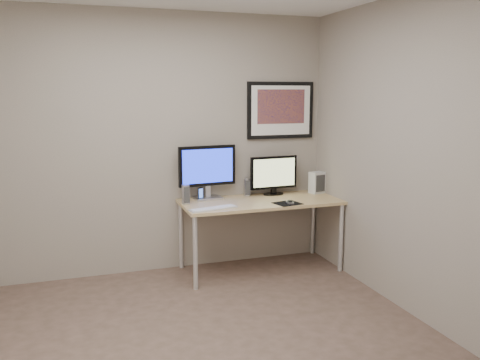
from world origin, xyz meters
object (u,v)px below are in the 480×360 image
Objects in this scene: framed_art at (280,110)px; speaker_right at (247,187)px; monitor_tv at (274,174)px; keyboard at (213,208)px; fan_unit at (317,183)px; speaker_left at (186,194)px; desk at (260,207)px; phone_dock at (201,194)px; monitor_large at (207,170)px.

framed_art reaches higher than speaker_right.
monitor_tv is 0.32m from speaker_right.
framed_art is 1.38m from keyboard.
fan_unit is at bearing -1.60° from speaker_right.
speaker_left is 0.72m from speaker_right.
desk is 0.31m from speaker_right.
speaker_left reaches higher than keyboard.
fan_unit is (0.77, -0.11, 0.02)m from speaker_right.
speaker_left is at bearing -175.61° from monitor_tv.
keyboard is 1.33m from fan_unit.
monitor_tv is at bearing -22.21° from phone_dock.
speaker_right is at bearing -16.67° from phone_dock.
framed_art is 4.06× the size of speaker_right.
monitor_large is 0.73m from monitor_tv.
monitor_tv reaches higher than phone_dock.
keyboard is 2.00× the size of fan_unit.
phone_dock is 1.29m from fan_unit.
monitor_tv is 2.78× the size of speaker_left.
framed_art is at bearing 18.76° from keyboard.
speaker_right is 0.40× the size of keyboard.
speaker_left reaches higher than desk.
framed_art is 1.38m from speaker_left.
keyboard is at bearing -129.90° from speaker_right.
desk is at bearing -136.54° from framed_art.
desk is 1.07m from framed_art.
speaker_right is (0.70, 0.17, -0.00)m from speaker_left.
speaker_left is at bearing -159.79° from speaker_right.
speaker_left is at bearing -173.47° from phone_dock.
speaker_right reaches higher than keyboard.
keyboard is at bearing -111.82° from phone_dock.
framed_art is 0.69m from monitor_tv.
monitor_large is 1.22m from fan_unit.
monitor_large is 1.14× the size of monitor_tv.
keyboard is at bearing -158.08° from desk.
desk is 3.45× the size of keyboard.
speaker_right is 0.53m from phone_dock.
monitor_large is 0.56m from keyboard.
keyboard is at bearing -103.46° from monitor_large.
speaker_left is (-0.99, -0.13, -0.13)m from monitor_tv.
keyboard is (0.19, -0.31, -0.09)m from speaker_left.
monitor_tv is (0.23, 0.22, 0.29)m from desk.
keyboard is (0.02, -0.42, -0.06)m from phone_dock.
monitor_tv is 2.87× the size of speaker_right.
phone_dock is 0.42m from keyboard.
monitor_tv is at bearing -6.65° from monitor_large.
fan_unit is at bearing -10.94° from monitor_tv.
keyboard is (-0.07, -0.47, -0.30)m from monitor_large.
keyboard is (-0.51, -0.49, -0.08)m from speaker_right.
speaker_left is (-0.26, -0.15, -0.21)m from monitor_large.
monitor_large is 2.60× the size of fan_unit.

